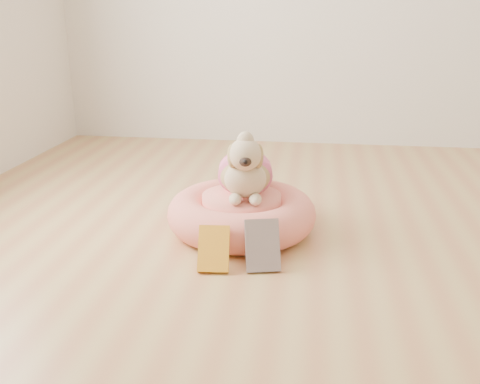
# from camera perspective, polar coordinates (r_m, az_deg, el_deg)

# --- Properties ---
(floor) EXTENTS (4.50, 4.50, 0.00)m
(floor) POSITION_cam_1_polar(r_m,az_deg,el_deg) (1.86, 12.53, -11.18)
(floor) COLOR #BC7F4E
(floor) RESTS_ON ground
(pet_bed) EXTENTS (0.64, 0.64, 0.17)m
(pet_bed) POSITION_cam_1_polar(r_m,az_deg,el_deg) (2.33, 0.17, -2.31)
(pet_bed) COLOR #EB815C
(pet_bed) RESTS_ON floor
(dog) EXTENTS (0.34, 0.45, 0.30)m
(dog) POSITION_cam_1_polar(r_m,az_deg,el_deg) (2.27, 0.57, 3.45)
(dog) COLOR olive
(dog) RESTS_ON pet_bed
(book_yellow) EXTENTS (0.13, 0.13, 0.16)m
(book_yellow) POSITION_cam_1_polar(r_m,az_deg,el_deg) (2.00, -2.82, -6.07)
(book_yellow) COLOR yellow
(book_yellow) RESTS_ON floor
(book_white) EXTENTS (0.15, 0.13, 0.18)m
(book_white) POSITION_cam_1_polar(r_m,az_deg,el_deg) (1.99, 2.42, -5.71)
(book_white) COLOR silver
(book_white) RESTS_ON floor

